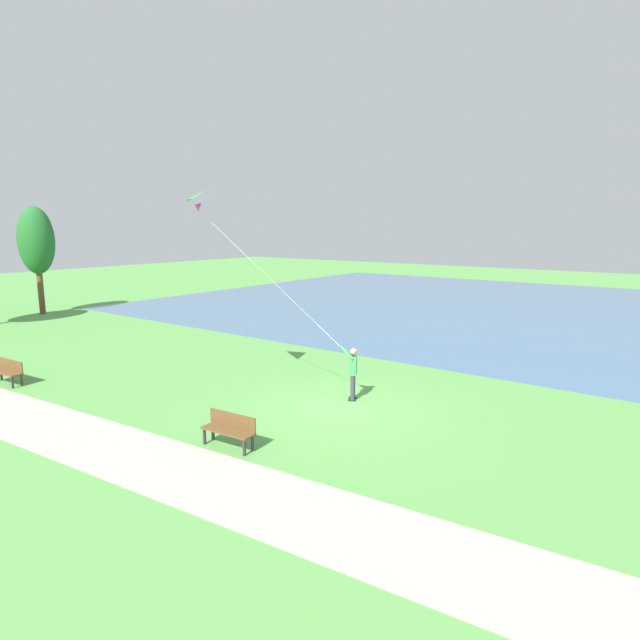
{
  "coord_description": "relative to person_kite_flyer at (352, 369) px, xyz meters",
  "views": [
    {
      "loc": [
        -12.87,
        -8.81,
        5.61
      ],
      "look_at": [
        0.53,
        1.06,
        2.64
      ],
      "focal_mm": 29.47,
      "sensor_mm": 36.0,
      "label": 1
    }
  ],
  "objects": [
    {
      "name": "park_bench_far_walkway",
      "position": [
        -5.86,
        10.98,
        -0.54
      ],
      "size": [
        0.56,
        1.53,
        0.88
      ],
      "color": "brown",
      "rests_on": "ground"
    },
    {
      "name": "park_bench_near_walkway",
      "position": [
        -5.01,
        0.51,
        -0.54
      ],
      "size": [
        0.56,
        1.53,
        0.88
      ],
      "color": "brown",
      "rests_on": "ground"
    },
    {
      "name": "walkway_path",
      "position": [
        -6.8,
        1.87,
        -1.04
      ],
      "size": [
        5.0,
        32.09,
        0.02
      ],
      "primitive_type": "cube",
      "rotation": [
        0.0,
        0.0,
        0.08
      ],
      "color": "#B7AD99",
      "rests_on": "ground"
    },
    {
      "name": "ground_plane",
      "position": [
        -1.05,
        -0.13,
        -1.05
      ],
      "size": [
        120.0,
        120.0,
        0.0
      ],
      "primitive_type": "plane",
      "color": "#569947"
    },
    {
      "name": "tree_lakeside_far",
      "position": [
        2.54,
        25.63,
        3.63
      ],
      "size": [
        2.2,
        2.16,
        6.88
      ],
      "color": "brown",
      "rests_on": "ground"
    },
    {
      "name": "flying_kite",
      "position": [
        -2.18,
        4.28,
        5.31
      ],
      "size": [
        2.53,
        4.61,
        4.92
      ],
      "color": "green"
    },
    {
      "name": "lake_water",
      "position": [
        23.2,
        3.87,
        -1.04
      ],
      "size": [
        36.0,
        44.0,
        0.01
      ],
      "primitive_type": "cube",
      "color": "#476B8E",
      "rests_on": "ground"
    },
    {
      "name": "person_kite_flyer",
      "position": [
        0.0,
        0.0,
        0.0
      ],
      "size": [
        0.52,
        0.62,
        1.83
      ],
      "color": "#232328",
      "rests_on": "ground"
    }
  ]
}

